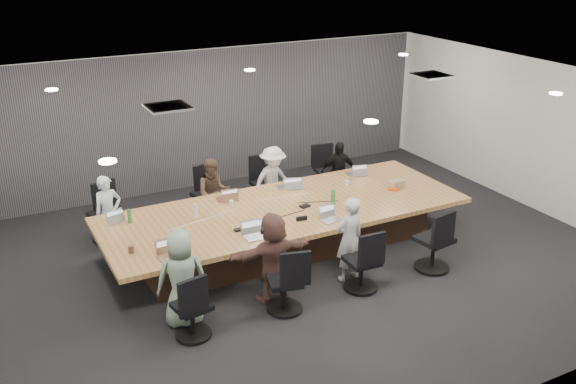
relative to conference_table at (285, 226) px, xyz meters
name	(u,v)px	position (x,y,z in m)	size (l,w,h in m)	color
floor	(299,260)	(0.00, -0.50, -0.40)	(10.00, 8.00, 0.00)	black
ceiling	(301,90)	(0.00, -0.50, 2.40)	(10.00, 8.00, 0.00)	white
wall_back	(207,118)	(0.00, 3.50, 1.00)	(10.00, 2.80, 0.00)	silver
wall_front	(487,303)	(0.00, -4.50, 1.00)	(10.00, 2.80, 0.00)	silver
wall_right	(535,136)	(5.00, -0.50, 1.00)	(8.00, 2.80, 0.00)	silver
curtain	(208,119)	(0.00, 3.42, 1.00)	(9.80, 0.04, 2.80)	#4E4D54
conference_table	(285,226)	(0.00, 0.00, 0.00)	(6.00, 2.20, 0.74)	#352116
chair_0	(105,219)	(-2.58, 1.70, 0.00)	(0.54, 0.54, 0.79)	black
chair_1	(207,199)	(-0.73, 1.70, 0.00)	(0.55, 0.55, 0.81)	black
chair_2	(265,188)	(0.44, 1.70, 0.00)	(0.55, 0.55, 0.81)	black
chair_3	(329,176)	(1.85, 1.70, 0.01)	(0.56, 0.56, 0.83)	black
chair_4	(192,311)	(-2.23, -1.70, -0.02)	(0.51, 0.51, 0.75)	black
chair_5	(285,286)	(-0.89, -1.70, -0.01)	(0.53, 0.53, 0.78)	black
chair_6	(362,265)	(0.38, -1.70, -0.01)	(0.53, 0.53, 0.78)	black
chair_7	(434,244)	(1.72, -1.70, 0.03)	(0.58, 0.58, 0.86)	black
person_0	(109,213)	(-2.58, 1.35, 0.24)	(0.47, 0.31, 1.28)	silver
laptop_0	(116,219)	(-2.58, 0.80, 0.35)	(0.28, 0.20, 0.02)	#B2B2B7
person_1	(214,193)	(-0.73, 1.35, 0.24)	(0.62, 0.48, 1.28)	#4E3A2C
laptop_1	(225,198)	(-0.73, 0.80, 0.35)	(0.29, 0.20, 0.02)	#8C6647
person_2	(273,181)	(0.44, 1.35, 0.26)	(0.86, 0.49, 1.32)	silver
laptop_2	(287,187)	(0.44, 0.80, 0.35)	(0.35, 0.24, 0.02)	#B2B2B7
person_3	(338,172)	(1.85, 1.35, 0.21)	(0.71, 0.30, 1.21)	black
laptop_3	(354,174)	(1.85, 0.80, 0.35)	(0.29, 0.20, 0.02)	#B2B2B7
person_4	(182,278)	(-2.23, -1.35, 0.29)	(0.67, 0.44, 1.38)	gray
laptop_4	(169,257)	(-2.23, -0.80, 0.35)	(0.29, 0.20, 0.02)	#8C6647
person_5	(273,257)	(-0.89, -1.35, 0.27)	(1.24, 0.40, 1.34)	brown
laptop_5	(257,237)	(-0.89, -0.80, 0.35)	(0.34, 0.24, 0.02)	#B2B2B7
person_6	(349,239)	(0.38, -1.35, 0.27)	(0.49, 0.32, 1.34)	#B0B0B0
laptop_6	(331,221)	(0.38, -0.80, 0.35)	(0.29, 0.20, 0.02)	#B2B2B7
bottle_green_left	(130,216)	(-2.41, 0.58, 0.45)	(0.06, 0.06, 0.23)	#337A35
bottle_green_right	(333,198)	(0.75, -0.27, 0.47)	(0.07, 0.07, 0.27)	#337A35
bottle_clear	(196,211)	(-1.42, 0.31, 0.45)	(0.07, 0.07, 0.22)	silver
cup_white_far	(232,203)	(-0.75, 0.47, 0.39)	(0.08, 0.08, 0.10)	white
cup_white_near	(347,183)	(1.43, 0.37, 0.39)	(0.07, 0.07, 0.09)	white
mug_brown	(131,249)	(-2.65, -0.42, 0.39)	(0.08, 0.08, 0.10)	brown
mic_left	(239,230)	(-1.02, -0.45, 0.35)	(0.14, 0.09, 0.03)	black
mic_right	(305,206)	(0.30, -0.13, 0.35)	(0.16, 0.11, 0.03)	black
stapler	(302,218)	(0.00, -0.57, 0.37)	(0.17, 0.04, 0.06)	black
canvas_bag	(396,184)	(2.16, -0.10, 0.40)	(0.24, 0.15, 0.13)	tan
snack_packet	(393,189)	(2.03, -0.18, 0.36)	(0.18, 0.12, 0.04)	#EF4F0D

